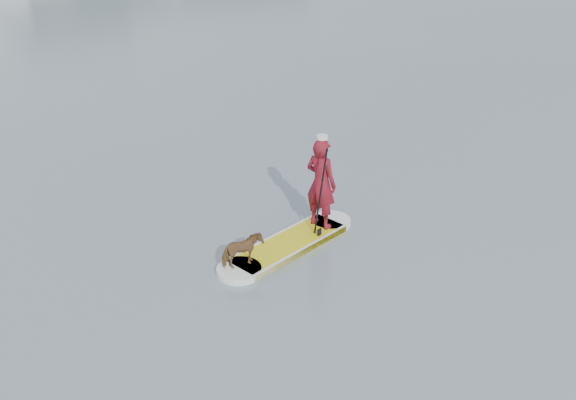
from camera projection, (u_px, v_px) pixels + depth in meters
ground at (208, 240)px, 12.37m from camera, size 140.00×140.00×0.00m
paddleboard at (288, 245)px, 12.08m from camera, size 3.28×1.15×0.12m
paddler at (321, 183)px, 12.25m from camera, size 0.57×0.74×1.81m
white_cap at (322, 137)px, 11.83m from camera, size 0.22×0.22×0.07m
dog at (242, 251)px, 11.16m from camera, size 0.76×0.42×0.61m
paddle at (320, 204)px, 11.98m from camera, size 0.10×0.30×2.00m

